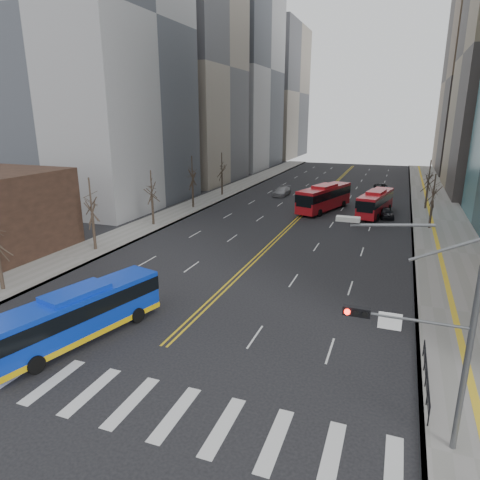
# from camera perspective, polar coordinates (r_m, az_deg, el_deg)

# --- Properties ---
(ground) EXTENTS (220.00, 220.00, 0.00)m
(ground) POSITION_cam_1_polar(r_m,az_deg,el_deg) (22.97, -16.84, -19.37)
(ground) COLOR black
(sidewalk_right) EXTENTS (7.00, 130.00, 0.15)m
(sidewalk_right) POSITION_cam_1_polar(r_m,az_deg,el_deg) (61.10, 25.09, 2.41)
(sidewalk_right) COLOR gray
(sidewalk_right) RESTS_ON ground
(sidewalk_left) EXTENTS (5.00, 130.00, 0.15)m
(sidewalk_left) POSITION_cam_1_polar(r_m,az_deg,el_deg) (67.25, -5.11, 5.04)
(sidewalk_left) COLOR gray
(sidewalk_left) RESTS_ON ground
(crosswalk) EXTENTS (26.70, 4.00, 0.01)m
(crosswalk) POSITION_cam_1_polar(r_m,az_deg,el_deg) (22.97, -16.84, -19.36)
(crosswalk) COLOR silver
(crosswalk) RESTS_ON ground
(centerline) EXTENTS (0.55, 100.00, 0.01)m
(centerline) POSITION_cam_1_polar(r_m,az_deg,el_deg) (71.70, 10.49, 5.48)
(centerline) COLOR gold
(centerline) RESTS_ON ground
(office_towers) EXTENTS (83.00, 134.00, 58.00)m
(office_towers) POSITION_cam_1_polar(r_m,az_deg,el_deg) (84.50, 13.29, 23.24)
(office_towers) COLOR #959598
(office_towers) RESTS_ON ground
(signal_mast) EXTENTS (5.37, 0.37, 9.39)m
(signal_mast) POSITION_cam_1_polar(r_m,az_deg,el_deg) (18.48, 23.85, -11.83)
(signal_mast) COLOR slate
(signal_mast) RESTS_ON ground
(pedestrian_railing) EXTENTS (0.06, 6.06, 1.02)m
(pedestrian_railing) POSITION_cam_1_polar(r_m,az_deg,el_deg) (23.97, 23.60, -16.13)
(pedestrian_railing) COLOR black
(pedestrian_railing) RESTS_ON sidewalk_right
(street_trees) EXTENTS (35.20, 47.20, 7.60)m
(street_trees) POSITION_cam_1_polar(r_m,az_deg,el_deg) (53.30, -0.97, 7.39)
(street_trees) COLOR #2F261D
(street_trees) RESTS_ON ground
(blue_bus) EXTENTS (5.03, 11.31, 3.25)m
(blue_bus) POSITION_cam_1_polar(r_m,az_deg,el_deg) (27.73, -20.76, -9.19)
(blue_bus) COLOR #0C33BF
(blue_bus) RESTS_ON ground
(red_bus_near) EXTENTS (6.06, 12.05, 3.72)m
(red_bus_near) POSITION_cam_1_polar(r_m,az_deg,el_deg) (62.17, 11.17, 5.74)
(red_bus_near) COLOR #B2131A
(red_bus_near) RESTS_ON ground
(red_bus_far) EXTENTS (4.34, 10.93, 3.39)m
(red_bus_far) POSITION_cam_1_polar(r_m,az_deg,el_deg) (61.04, 17.61, 4.93)
(red_bus_far) COLOR #B2131A
(red_bus_far) RESTS_ON ground
(car_white) EXTENTS (1.57, 4.45, 1.47)m
(car_white) POSITION_cam_1_polar(r_m,az_deg,el_deg) (30.84, -21.31, -8.60)
(car_white) COLOR white
(car_white) RESTS_ON ground
(car_dark_mid) EXTENTS (2.70, 4.35, 1.38)m
(car_dark_mid) POSITION_cam_1_polar(r_m,az_deg,el_deg) (60.07, 18.79, 3.47)
(car_dark_mid) COLOR black
(car_dark_mid) RESTS_ON ground
(car_silver) EXTENTS (2.24, 5.24, 1.51)m
(car_silver) POSITION_cam_1_polar(r_m,az_deg,el_deg) (73.26, 5.59, 6.50)
(car_silver) COLOR gray
(car_silver) RESTS_ON ground
(car_dark_far) EXTENTS (3.56, 4.99, 1.26)m
(car_dark_far) POSITION_cam_1_polar(r_m,az_deg,el_deg) (81.94, 18.49, 6.69)
(car_dark_far) COLOR black
(car_dark_far) RESTS_ON ground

